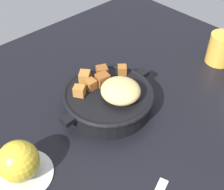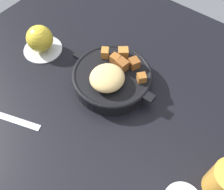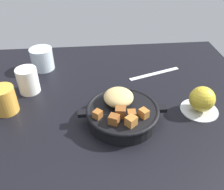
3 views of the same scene
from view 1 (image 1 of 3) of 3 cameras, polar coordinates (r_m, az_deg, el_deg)
ground_plane at (r=66.26cm, az=3.15°, el=-4.34°), size 96.58×90.43×2.40cm
cast_iron_skillet at (r=64.67cm, az=-0.53°, el=-0.34°), size 24.64×20.38×8.24cm
saucer_plate at (r=57.64cm, az=-16.97°, el=-14.54°), size 11.14×11.14×0.60cm
red_apple at (r=54.44cm, az=-17.83°, el=-12.19°), size 7.43×7.43×7.43cm
juice_glass_amber at (r=83.18cm, az=20.50°, el=8.45°), size 6.86×6.86×8.13cm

